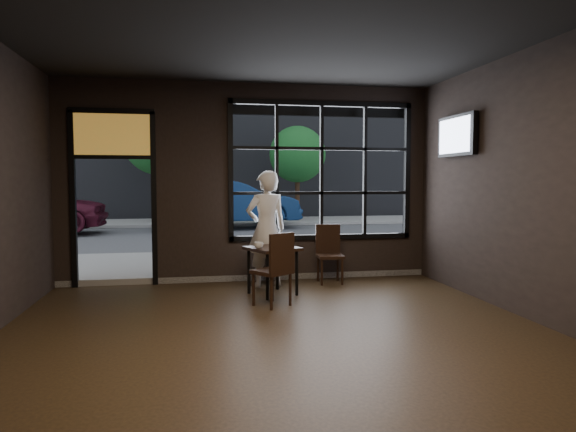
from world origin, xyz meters
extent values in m
cube|color=black|center=(0.00, 0.00, -0.01)|extent=(6.00, 7.00, 0.02)
cube|color=black|center=(0.00, 0.00, 3.21)|extent=(6.00, 7.00, 0.02)
cube|color=black|center=(3.00, 0.00, 1.60)|extent=(0.04, 7.00, 3.20)
cube|color=black|center=(1.20, 3.50, 1.80)|extent=(3.06, 0.12, 2.28)
cube|color=orange|center=(-2.10, 3.50, 2.35)|extent=(1.20, 0.06, 0.70)
cube|color=#545456|center=(0.00, 24.00, -0.02)|extent=(60.00, 41.00, 0.04)
cube|color=#5B5956|center=(0.00, 23.00, 7.50)|extent=(28.00, 12.00, 15.00)
cube|color=black|center=(0.22, 2.45, 0.35)|extent=(0.85, 0.85, 0.69)
cube|color=black|center=(0.11, 1.80, 0.49)|extent=(0.59, 0.59, 0.97)
cube|color=black|center=(1.25, 3.10, 0.47)|extent=(0.42, 0.42, 0.93)
imported|color=white|center=(0.21, 3.04, 0.90)|extent=(0.73, 0.56, 1.79)
imported|color=silver|center=(0.00, 2.28, 0.74)|extent=(0.17, 0.17, 0.10)
cube|color=black|center=(2.93, 2.24, 2.30)|extent=(0.12, 1.03, 0.60)
imported|color=#0E2750|center=(0.28, 12.58, 0.87)|extent=(4.91, 2.41, 1.55)
imported|color=#4B1122|center=(-5.86, 11.77, 0.89)|extent=(4.66, 1.88, 1.59)
cylinder|color=#332114|center=(-2.18, 14.86, 1.19)|extent=(0.22, 0.22, 2.38)
sphere|color=#206829|center=(-2.18, 14.86, 3.13)|extent=(2.60, 2.60, 2.60)
cylinder|color=#332114|center=(3.09, 14.92, 1.01)|extent=(0.18, 0.18, 2.01)
sphere|color=#29571A|center=(3.09, 14.92, 2.65)|extent=(2.20, 2.20, 2.20)
camera|label=1|loc=(-0.87, -4.78, 1.65)|focal=32.00mm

